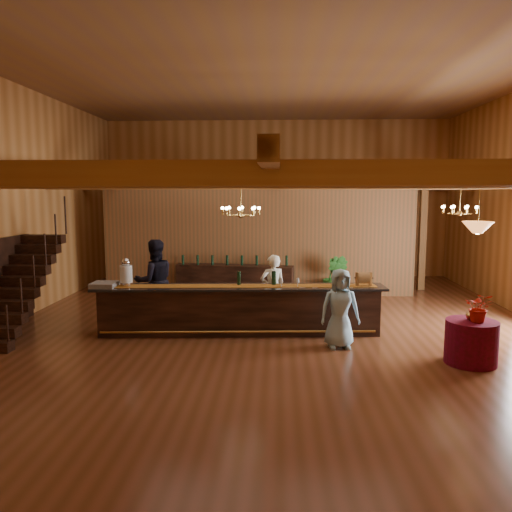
{
  "coord_description": "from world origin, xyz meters",
  "views": [
    {
      "loc": [
        0.08,
        -10.91,
        3.0
      ],
      "look_at": [
        -0.44,
        0.77,
        1.49
      ],
      "focal_mm": 35.0,
      "sensor_mm": 36.0,
      "label": 1
    }
  ],
  "objects_px": {
    "floor_plant": "(335,277)",
    "bartender": "(273,289)",
    "pendant_lamp": "(478,227)",
    "guest": "(340,308)",
    "tasting_bar": "(240,310)",
    "round_table": "(471,342)",
    "chandelier_left": "(241,211)",
    "chandelier_right": "(460,209)",
    "staff_second": "(155,281)",
    "beverage_dispenser": "(126,273)",
    "raffle_drum": "(364,278)",
    "backbar_shelf": "(235,281)"
  },
  "relations": [
    {
      "from": "beverage_dispenser",
      "to": "guest",
      "type": "relative_size",
      "value": 0.39
    },
    {
      "from": "backbar_shelf",
      "to": "tasting_bar",
      "type": "bearing_deg",
      "value": -73.89
    },
    {
      "from": "tasting_bar",
      "to": "floor_plant",
      "type": "bearing_deg",
      "value": 52.57
    },
    {
      "from": "round_table",
      "to": "chandelier_left",
      "type": "bearing_deg",
      "value": 157.45
    },
    {
      "from": "chandelier_right",
      "to": "staff_second",
      "type": "bearing_deg",
      "value": -177.16
    },
    {
      "from": "round_table",
      "to": "beverage_dispenser",
      "type": "bearing_deg",
      "value": 166.42
    },
    {
      "from": "guest",
      "to": "raffle_drum",
      "type": "bearing_deg",
      "value": 53.31
    },
    {
      "from": "pendant_lamp",
      "to": "guest",
      "type": "distance_m",
      "value": 2.86
    },
    {
      "from": "backbar_shelf",
      "to": "guest",
      "type": "distance_m",
      "value": 5.12
    },
    {
      "from": "backbar_shelf",
      "to": "round_table",
      "type": "distance_m",
      "value": 7.04
    },
    {
      "from": "bartender",
      "to": "staff_second",
      "type": "distance_m",
      "value": 2.72
    },
    {
      "from": "round_table",
      "to": "chandelier_right",
      "type": "relative_size",
      "value": 1.11
    },
    {
      "from": "raffle_drum",
      "to": "floor_plant",
      "type": "height_order",
      "value": "raffle_drum"
    },
    {
      "from": "chandelier_right",
      "to": "guest",
      "type": "relative_size",
      "value": 0.52
    },
    {
      "from": "staff_second",
      "to": "guest",
      "type": "xyz_separation_m",
      "value": [
        4.03,
        -1.73,
        -0.19
      ]
    },
    {
      "from": "pendant_lamp",
      "to": "guest",
      "type": "bearing_deg",
      "value": 159.59
    },
    {
      "from": "bartender",
      "to": "raffle_drum",
      "type": "bearing_deg",
      "value": 141.77
    },
    {
      "from": "backbar_shelf",
      "to": "bartender",
      "type": "xyz_separation_m",
      "value": [
        1.11,
        -2.79,
        0.33
      ]
    },
    {
      "from": "pendant_lamp",
      "to": "backbar_shelf",
      "type": "bearing_deg",
      "value": 131.04
    },
    {
      "from": "raffle_drum",
      "to": "round_table",
      "type": "relative_size",
      "value": 0.38
    },
    {
      "from": "backbar_shelf",
      "to": "floor_plant",
      "type": "distance_m",
      "value": 2.84
    },
    {
      "from": "beverage_dispenser",
      "to": "guest",
      "type": "distance_m",
      "value": 4.49
    },
    {
      "from": "raffle_drum",
      "to": "pendant_lamp",
      "type": "height_order",
      "value": "pendant_lamp"
    },
    {
      "from": "beverage_dispenser",
      "to": "raffle_drum",
      "type": "relative_size",
      "value": 1.76
    },
    {
      "from": "round_table",
      "to": "bartender",
      "type": "xyz_separation_m",
      "value": [
        -3.51,
        2.53,
        0.41
      ]
    },
    {
      "from": "staff_second",
      "to": "guest",
      "type": "relative_size",
      "value": 1.25
    },
    {
      "from": "backbar_shelf",
      "to": "pendant_lamp",
      "type": "height_order",
      "value": "pendant_lamp"
    },
    {
      "from": "tasting_bar",
      "to": "floor_plant",
      "type": "xyz_separation_m",
      "value": [
        2.42,
        3.59,
        0.11
      ]
    },
    {
      "from": "backbar_shelf",
      "to": "bartender",
      "type": "bearing_deg",
      "value": -58.74
    },
    {
      "from": "beverage_dispenser",
      "to": "chandelier_right",
      "type": "bearing_deg",
      "value": 10.07
    },
    {
      "from": "round_table",
      "to": "pendant_lamp",
      "type": "distance_m",
      "value": 2.02
    },
    {
      "from": "chandelier_right",
      "to": "floor_plant",
      "type": "xyz_separation_m",
      "value": [
        -2.5,
        2.39,
        -1.98
      ]
    },
    {
      "from": "beverage_dispenser",
      "to": "chandelier_left",
      "type": "distance_m",
      "value": 2.75
    },
    {
      "from": "tasting_bar",
      "to": "raffle_drum",
      "type": "distance_m",
      "value": 2.7
    },
    {
      "from": "chandelier_right",
      "to": "round_table",
      "type": "bearing_deg",
      "value": -103.87
    },
    {
      "from": "pendant_lamp",
      "to": "beverage_dispenser",
      "type": "bearing_deg",
      "value": 166.42
    },
    {
      "from": "round_table",
      "to": "chandelier_left",
      "type": "height_order",
      "value": "chandelier_left"
    },
    {
      "from": "backbar_shelf",
      "to": "chandelier_left",
      "type": "relative_size",
      "value": 4.18
    },
    {
      "from": "round_table",
      "to": "tasting_bar",
      "type": "bearing_deg",
      "value": 158.13
    },
    {
      "from": "chandelier_left",
      "to": "chandelier_right",
      "type": "xyz_separation_m",
      "value": [
        4.89,
        1.16,
        -0.01
      ]
    },
    {
      "from": "floor_plant",
      "to": "bartender",
      "type": "bearing_deg",
      "value": -122.09
    },
    {
      "from": "pendant_lamp",
      "to": "staff_second",
      "type": "relative_size",
      "value": 0.47
    },
    {
      "from": "tasting_bar",
      "to": "chandelier_right",
      "type": "height_order",
      "value": "chandelier_right"
    },
    {
      "from": "bartender",
      "to": "chandelier_right",
      "type": "bearing_deg",
      "value": 167.41
    },
    {
      "from": "chandelier_left",
      "to": "pendant_lamp",
      "type": "relative_size",
      "value": 0.89
    },
    {
      "from": "round_table",
      "to": "staff_second",
      "type": "bearing_deg",
      "value": 157.77
    },
    {
      "from": "chandelier_right",
      "to": "pendant_lamp",
      "type": "xyz_separation_m",
      "value": [
        -0.71,
        -2.89,
        -0.21
      ]
    },
    {
      "from": "bartender",
      "to": "tasting_bar",
      "type": "bearing_deg",
      "value": 32.93
    },
    {
      "from": "backbar_shelf",
      "to": "guest",
      "type": "xyz_separation_m",
      "value": [
        2.43,
        -4.5,
        0.3
      ]
    },
    {
      "from": "raffle_drum",
      "to": "bartender",
      "type": "bearing_deg",
      "value": 159.28
    }
  ]
}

